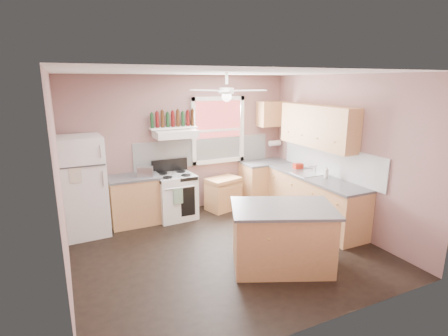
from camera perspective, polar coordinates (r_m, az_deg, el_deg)
name	(u,v)px	position (r m, az deg, el deg)	size (l,w,h in m)	color
floor	(226,250)	(5.66, 0.39, -13.17)	(4.50, 4.50, 0.00)	black
ceiling	(227,72)	(5.03, 0.44, 15.34)	(4.50, 4.50, 0.00)	white
wall_back	(183,145)	(7.02, -6.77, 3.82)	(4.50, 0.05, 2.70)	#8A635E
wall_right	(343,153)	(6.47, 18.91, 2.27)	(0.05, 4.00, 2.70)	#8A635E
wall_left	(58,186)	(4.70, -25.50, -2.63)	(0.05, 4.00, 2.70)	#8A635E
backsplash_back	(204,152)	(7.17, -3.22, 2.68)	(2.90, 0.03, 0.55)	white
backsplash_right	(329,160)	(6.69, 16.77, 1.28)	(0.03, 2.60, 0.55)	white
window_view	(218,130)	(7.21, -1.03, 6.20)	(1.00, 0.02, 1.20)	maroon
window_frame	(218,130)	(7.18, -0.94, 6.17)	(1.16, 0.07, 1.36)	white
refrigerator	(83,187)	(6.36, -22.10, -2.82)	(0.72, 0.70, 1.71)	white
base_cabinet_left	(135,201)	(6.69, -14.31, -5.21)	(0.90, 0.60, 0.86)	#B5844B
counter_left	(134,177)	(6.56, -14.54, -1.49)	(0.92, 0.62, 0.04)	#4E4E51
toaster	(145,172)	(6.46, -12.76, -0.60)	(0.28, 0.16, 0.18)	silver
stove	(175,196)	(6.79, -7.97, -4.61)	(0.71, 0.64, 0.86)	white
range_hood	(175,134)	(6.65, -7.96, 5.56)	(0.78, 0.50, 0.14)	white
bottle_shelf	(173,128)	(6.75, -8.30, 6.53)	(0.90, 0.26, 0.03)	white
cart	(223,194)	(7.19, -0.12, -4.20)	(0.67, 0.44, 0.67)	#B5844B
base_cabinet_corner	(265,182)	(7.68, 6.71, -2.35)	(1.00, 0.60, 0.86)	#B5844B
base_cabinet_right	(314,200)	(6.71, 14.50, -5.15)	(0.60, 2.20, 0.86)	#B5844B
counter_corner	(266,162)	(7.56, 6.81, 0.92)	(1.02, 0.62, 0.04)	#4E4E51
counter_right	(315,177)	(6.57, 14.67, -1.46)	(0.62, 2.22, 0.04)	#4E4E51
sink	(308,174)	(6.72, 13.60, -0.93)	(0.55, 0.45, 0.03)	silver
faucet	(315,169)	(6.80, 14.69, -0.16)	(0.03, 0.03, 0.14)	silver
upper_cabinet_right	(317,126)	(6.64, 14.99, 6.61)	(0.33, 1.80, 0.76)	#B5844B
upper_cabinet_corner	(272,114)	(7.61, 7.80, 8.76)	(0.60, 0.33, 0.52)	#B5844B
paper_towel	(275,143)	(7.79, 8.27, 4.04)	(0.12, 0.12, 0.26)	white
island	(282,238)	(5.09, 9.43, -11.24)	(1.33, 0.84, 0.86)	#B5844B
island_top	(283,208)	(4.92, 9.64, -6.49)	(1.41, 0.92, 0.04)	#4E4E51
ceiling_fan_hub	(227,91)	(5.03, 0.44, 12.49)	(0.20, 0.20, 0.08)	white
soap_bottle	(326,172)	(6.48, 16.37, -0.62)	(0.08, 0.08, 0.22)	silver
red_caddy	(298,166)	(7.05, 12.00, 0.32)	(0.18, 0.12, 0.10)	#B3210F
wine_bottles	(173,119)	(6.73, -8.31, 7.89)	(0.86, 0.06, 0.31)	#143819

